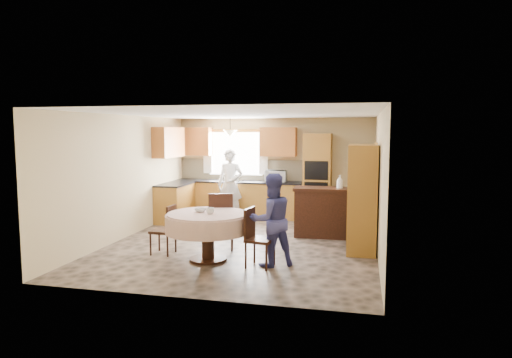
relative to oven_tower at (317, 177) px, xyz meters
The scene contains 36 objects.
floor 3.11m from the oven_tower, 113.15° to the right, with size 5.00×6.00×0.01m, color #6F5A4E.
ceiling 3.26m from the oven_tower, 113.15° to the right, with size 5.00×6.00×0.01m, color white.
wall_back 1.21m from the oven_tower, 164.91° to the left, with size 5.00×0.02×2.50m, color tan.
wall_front 5.81m from the oven_tower, 101.43° to the right, with size 5.00×0.02×2.50m, color tan.
wall_left 4.54m from the oven_tower, 143.61° to the right, with size 0.02×6.00×2.50m, color tan.
wall_right 3.02m from the oven_tower, 63.35° to the right, with size 0.02×6.00×2.50m, color tan.
window 2.24m from the oven_tower, behind, with size 1.40×0.03×1.10m, color white.
curtain_left 2.97m from the oven_tower, behind, with size 0.22×0.02×1.15m, color white.
curtain_right 1.54m from the oven_tower, behind, with size 0.22×0.02×1.15m, color white.
base_cab_back 2.09m from the oven_tower, behind, with size 3.30×0.60×0.88m, color #B77F31.
counter_back 2.01m from the oven_tower, behind, with size 3.30×0.64×0.04m, color black.
base_cab_left 3.52m from the oven_tower, 165.12° to the right, with size 0.60×1.20×0.88m, color #B77F31.
counter_left 3.47m from the oven_tower, 165.12° to the right, with size 0.64×1.20×0.04m, color black.
backsplash 2.03m from the oven_tower, behind, with size 3.30×0.02×0.55m, color tan.
wall_cab_left 3.31m from the oven_tower, behind, with size 0.85×0.33×0.72m, color #CA6F32.
wall_cab_right 1.32m from the oven_tower, behind, with size 0.90×0.33×0.72m, color #CA6F32.
wall_cab_side 3.70m from the oven_tower, 165.67° to the right, with size 0.33×1.20×0.72m, color #CA6F32.
oven_tower is the anchor object (origin of this frame).
oven_upper 0.37m from the oven_tower, 90.00° to the right, with size 0.56×0.01×0.45m, color black.
oven_lower 0.44m from the oven_tower, 90.00° to the right, with size 0.56×0.01×0.45m, color black.
pendant 2.40m from the oven_tower, behind, with size 0.36×0.36×0.18m, color beige.
sideboard 1.88m from the oven_tower, 78.34° to the right, with size 1.34×0.55×0.96m, color #33170E.
space_heater 1.99m from the oven_tower, 59.42° to the right, with size 0.40×0.28×0.55m, color black.
cupboard 2.93m from the oven_tower, 68.55° to the right, with size 0.51×1.01×1.94m, color #B77F31.
dining_table 4.23m from the oven_tower, 110.17° to the right, with size 1.42×1.42×0.81m.
chair_left 4.42m from the oven_tower, 121.52° to the right, with size 0.40×0.40×0.88m.
chair_back 3.59m from the oven_tower, 113.82° to the right, with size 0.57×0.57×1.06m.
chair_right 4.18m from the oven_tower, 98.17° to the right, with size 0.47×0.47×0.95m.
framed_picture 2.13m from the oven_tower, 49.66° to the right, with size 0.06×0.60×0.50m.
microwave 1.03m from the oven_tower, behind, with size 0.52×0.35×0.29m, color silver.
person_sink 2.14m from the oven_tower, 166.73° to the right, with size 0.64×0.42×1.74m, color silver.
person_dining 4.03m from the oven_tower, 95.00° to the right, with size 0.73×0.57×1.51m, color #3D3E85.
bowl_sideboard 1.75m from the oven_tower, 89.23° to the right, with size 0.22×0.22×0.05m, color #B2B2B2.
bottle_sideboard 1.86m from the oven_tower, 70.51° to the right, with size 0.13×0.13×0.33m, color silver.
cup_table 4.25m from the oven_tower, 109.00° to the right, with size 0.13×0.13×0.11m, color #B2B2B2.
bowl_table 4.21m from the oven_tower, 112.47° to the right, with size 0.20×0.20×0.06m, color #B2B2B2.
Camera 1 is at (2.19, -8.41, 2.18)m, focal length 32.00 mm.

